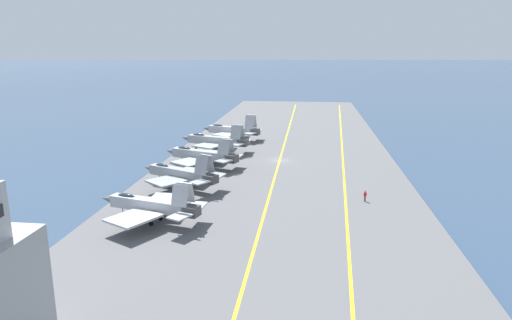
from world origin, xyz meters
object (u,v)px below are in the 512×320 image
at_px(parked_jet_second, 180,173).
at_px(parked_jet_fourth, 215,140).
at_px(parked_jet_nearest, 150,205).
at_px(crew_red_vest, 365,195).
at_px(parked_jet_third, 201,155).
at_px(parked_jet_fifth, 232,130).

relative_size(parked_jet_second, parked_jet_fourth, 0.93).
xyz_separation_m(parked_jet_nearest, crew_red_vest, (12.18, -29.48, -1.46)).
xyz_separation_m(parked_jet_third, crew_red_vest, (-17.96, -29.73, -1.37)).
distance_m(parked_jet_third, parked_jet_fifth, 28.19).
distance_m(parked_jet_second, crew_red_vest, 30.13).
xyz_separation_m(parked_jet_third, parked_jet_fifth, (28.17, -1.17, 0.10)).
distance_m(parked_jet_nearest, parked_jet_fifth, 58.32).
bearing_deg(parked_jet_third, crew_red_vest, -121.15).
bearing_deg(parked_jet_second, parked_jet_fourth, -0.11).
bearing_deg(parked_jet_fifth, crew_red_vest, -148.24).
relative_size(parked_jet_fourth, crew_red_vest, 9.57).
height_order(parked_jet_third, crew_red_vest, parked_jet_third).
relative_size(parked_jet_third, crew_red_vest, 9.51).
height_order(parked_jet_second, parked_jet_third, parked_jet_second).
height_order(parked_jet_nearest, crew_red_vest, parked_jet_nearest).
bearing_deg(parked_jet_second, parked_jet_fifth, -1.80).
distance_m(parked_jet_second, parked_jet_fourth, 28.10).
height_order(parked_jet_nearest, parked_jet_second, parked_jet_second).
xyz_separation_m(parked_jet_nearest, parked_jet_second, (15.55, 0.42, 0.13)).
distance_m(parked_jet_nearest, parked_jet_fourth, 43.65).
bearing_deg(parked_jet_nearest, parked_jet_second, 1.53).
bearing_deg(parked_jet_fifth, parked_jet_third, 177.62).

